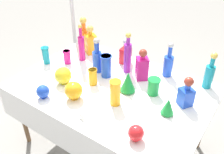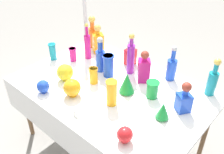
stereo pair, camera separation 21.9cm
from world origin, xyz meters
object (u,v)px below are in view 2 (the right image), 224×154
slender_vase_1 (53,51)px  slender_vase_3 (73,54)px  tall_bottle_0 (172,68)px  square_decanter_0 (144,68)px  slender_vase_4 (152,89)px  round_bowl_2 (43,86)px  fluted_vase_0 (163,111)px  round_bowl_0 (125,135)px  fluted_vase_1 (127,83)px  round_bowl_1 (65,72)px  canopy_pole (85,16)px  tall_bottle_4 (100,58)px  round_bowl_3 (72,88)px  slender_vase_2 (112,92)px  tall_bottle_3 (93,33)px  slender_vase_0 (108,65)px  tall_bottle_5 (131,57)px  square_decanter_1 (184,99)px  tall_bottle_2 (88,45)px  square_decanter_3 (98,41)px  tall_bottle_1 (213,80)px  square_decanter_2 (130,54)px

slender_vase_1 → slender_vase_3: size_ratio=1.25×
tall_bottle_0 → square_decanter_0: 0.26m
slender_vase_4 → round_bowl_2: size_ratio=1.27×
fluted_vase_0 → round_bowl_0: fluted_vase_0 is taller
fluted_vase_1 → slender_vase_1: bearing=-175.8°
round_bowl_1 → canopy_pole: size_ratio=0.07×
slender_vase_3 → tall_bottle_4: bearing=9.0°
round_bowl_1 → canopy_pole: 1.19m
fluted_vase_1 → round_bowl_1: 0.59m
slender_vase_1 → slender_vase_3: 0.21m
round_bowl_3 → square_decanter_0: bearing=61.6°
tall_bottle_0 → round_bowl_3: 0.92m
slender_vase_2 → slender_vase_3: bearing=161.6°
tall_bottle_3 → round_bowl_1: 0.72m
square_decanter_0 → slender_vase_0: bearing=-152.3°
tall_bottle_3 → slender_vase_2: (0.84, -0.62, -0.05)m
tall_bottle_5 → canopy_pole: canopy_pole is taller
tall_bottle_5 → square_decanter_1: (0.65, -0.16, -0.06)m
tall_bottle_3 → tall_bottle_5: (0.66, -0.15, 0.01)m
tall_bottle_2 → slender_vase_1: size_ratio=2.19×
canopy_pole → tall_bottle_4: bearing=-35.2°
tall_bottle_3 → square_decanter_0: (0.84, -0.18, -0.03)m
tall_bottle_2 → square_decanter_1: size_ratio=1.48×
tall_bottle_4 → slender_vase_1: bearing=-161.3°
round_bowl_2 → tall_bottle_5: bearing=64.3°
square_decanter_0 → canopy_pole: canopy_pole is taller
slender_vase_0 → round_bowl_3: bearing=-92.8°
slender_vase_0 → fluted_vase_0: bearing=-12.9°
tall_bottle_0 → square_decanter_3: size_ratio=1.06×
square_decanter_3 → tall_bottle_3: bearing=159.2°
slender_vase_1 → round_bowl_3: 0.68m
slender_vase_0 → canopy_pole: size_ratio=0.09×
round_bowl_0 → square_decanter_3: bearing=142.3°
slender_vase_4 → round_bowl_2: 0.93m
tall_bottle_4 → fluted_vase_0: size_ratio=2.45×
fluted_vase_0 → fluted_vase_1: bearing=169.7°
tall_bottle_0 → square_decanter_0: size_ratio=1.11×
tall_bottle_1 → tall_bottle_3: bearing=-178.3°
square_decanter_2 → canopy_pole: canopy_pole is taller
slender_vase_2 → slender_vase_4: size_ratio=1.48×
fluted_vase_0 → square_decanter_0: bearing=142.2°
round_bowl_1 → tall_bottle_1: bearing=32.4°
square_decanter_0 → square_decanter_3: size_ratio=0.96×
tall_bottle_2 → slender_vase_1: bearing=-134.0°
tall_bottle_1 → tall_bottle_4: bearing=-160.0°
tall_bottle_5 → round_bowl_1: bearing=-126.2°
slender_vase_3 → round_bowl_0: (1.10, -0.49, -0.01)m
square_decanter_1 → square_decanter_2: size_ratio=0.97×
tall_bottle_5 → slender_vase_4: (0.37, -0.18, -0.09)m
tall_bottle_2 → fluted_vase_0: size_ratio=2.71×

